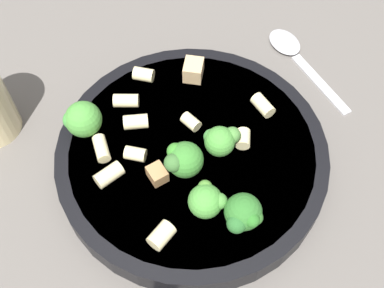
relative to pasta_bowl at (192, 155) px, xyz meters
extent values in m
plane|color=#5B5651|center=(0.00, 0.00, -0.02)|extent=(2.00, 2.00, 0.00)
cylinder|color=black|center=(0.00, 0.00, 0.00)|extent=(0.30, 0.30, 0.03)
cylinder|color=white|center=(0.00, 0.00, 0.01)|extent=(0.27, 0.27, 0.01)
torus|color=black|center=(0.00, 0.00, 0.01)|extent=(0.29, 0.29, 0.00)
cylinder|color=#84AD60|center=(0.09, 0.04, 0.02)|extent=(0.01, 0.01, 0.01)
sphere|color=#2D6B28|center=(0.09, 0.04, 0.04)|extent=(0.04, 0.04, 0.04)
sphere|color=#2E6625|center=(0.10, 0.06, 0.04)|extent=(0.01, 0.01, 0.01)
sphere|color=#276029|center=(0.10, 0.04, 0.04)|extent=(0.02, 0.02, 0.02)
sphere|color=#296B23|center=(0.10, 0.05, 0.05)|extent=(0.02, 0.02, 0.02)
cylinder|color=#93B766|center=(0.01, 0.03, 0.02)|extent=(0.01, 0.01, 0.01)
sphere|color=#478E38|center=(0.01, 0.03, 0.03)|extent=(0.03, 0.03, 0.03)
sphere|color=#3D8138|center=(0.00, 0.02, 0.04)|extent=(0.02, 0.02, 0.02)
sphere|color=#488039|center=(0.00, 0.04, 0.04)|extent=(0.02, 0.02, 0.02)
cylinder|color=#93B766|center=(0.07, 0.01, 0.02)|extent=(0.01, 0.01, 0.01)
sphere|color=#478E38|center=(0.07, 0.01, 0.04)|extent=(0.03, 0.03, 0.03)
sphere|color=#468537|center=(0.08, 0.02, 0.04)|extent=(0.02, 0.02, 0.02)
sphere|color=#4A8331|center=(0.06, 0.01, 0.04)|extent=(0.01, 0.01, 0.01)
cylinder|color=#9EC175|center=(-0.03, -0.12, 0.02)|extent=(0.01, 0.01, 0.01)
sphere|color=#478E38|center=(-0.03, -0.12, 0.04)|extent=(0.04, 0.04, 0.04)
sphere|color=#408D3A|center=(-0.03, -0.13, 0.04)|extent=(0.02, 0.02, 0.02)
sphere|color=#407F33|center=(-0.04, -0.12, 0.04)|extent=(0.02, 0.02, 0.02)
cylinder|color=#9EC175|center=(0.03, -0.01, 0.02)|extent=(0.01, 0.01, 0.01)
sphere|color=#387A2D|center=(0.03, -0.01, 0.04)|extent=(0.04, 0.04, 0.04)
sphere|color=#39682F|center=(0.03, -0.02, 0.04)|extent=(0.02, 0.02, 0.02)
sphere|color=#368029|center=(0.02, -0.02, 0.04)|extent=(0.02, 0.02, 0.02)
cylinder|color=beige|center=(0.10, -0.03, 0.02)|extent=(0.03, 0.03, 0.02)
cylinder|color=beige|center=(0.03, -0.09, 0.02)|extent=(0.03, 0.03, 0.02)
cylinder|color=beige|center=(-0.01, 0.06, 0.02)|extent=(0.02, 0.02, 0.02)
cylinder|color=beige|center=(-0.05, 0.08, 0.02)|extent=(0.03, 0.03, 0.02)
cylinder|color=beige|center=(-0.10, -0.05, 0.02)|extent=(0.02, 0.03, 0.02)
cylinder|color=beige|center=(-0.03, 0.00, 0.02)|extent=(0.02, 0.02, 0.01)
cylinder|color=beige|center=(-0.06, -0.07, 0.02)|extent=(0.02, 0.03, 0.02)
cylinder|color=beige|center=(0.01, -0.06, 0.02)|extent=(0.02, 0.03, 0.01)
cylinder|color=beige|center=(0.00, -0.10, 0.02)|extent=(0.03, 0.02, 0.01)
cylinder|color=beige|center=(-0.03, -0.06, 0.02)|extent=(0.02, 0.03, 0.02)
cube|color=tan|center=(-0.10, 0.01, 0.02)|extent=(0.03, 0.03, 0.02)
cube|color=#A87A4C|center=(0.03, -0.04, 0.02)|extent=(0.03, 0.02, 0.02)
cube|color=silver|center=(-0.11, 0.17, -0.02)|extent=(0.10, 0.06, 0.01)
ellipsoid|color=silver|center=(-0.18, 0.13, -0.01)|extent=(0.06, 0.06, 0.01)
camera|label=1|loc=(0.28, -0.01, 0.46)|focal=45.00mm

